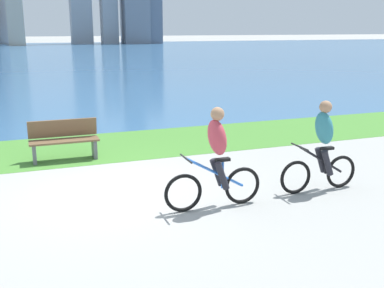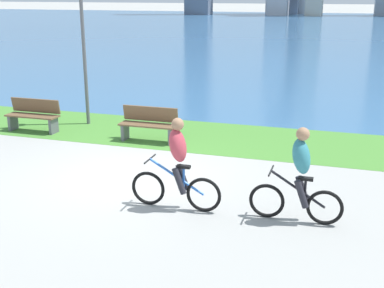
{
  "view_description": "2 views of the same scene",
  "coord_description": "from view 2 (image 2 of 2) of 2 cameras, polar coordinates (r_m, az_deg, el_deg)",
  "views": [
    {
      "loc": [
        -1.33,
        -7.89,
        2.9
      ],
      "look_at": [
        1.46,
        -0.28,
        0.84
      ],
      "focal_mm": 43.22,
      "sensor_mm": 36.0,
      "label": 1
    },
    {
      "loc": [
        4.2,
        -9.15,
        3.75
      ],
      "look_at": [
        1.42,
        -0.16,
        0.87
      ],
      "focal_mm": 46.82,
      "sensor_mm": 36.0,
      "label": 2
    }
  ],
  "objects": [
    {
      "name": "lamppost_tall",
      "position": [
        14.66,
        -12.32,
        12.2
      ],
      "size": [
        0.28,
        0.28,
        4.0
      ],
      "color": "#595960",
      "rests_on": "ground"
    },
    {
      "name": "grass_strip_bayside",
      "position": [
        13.67,
        -1.36,
        1.13
      ],
      "size": [
        120.0,
        3.0,
        0.01
      ],
      "primitive_type": "cube",
      "color": "#478433",
      "rests_on": "ground"
    },
    {
      "name": "cyclist_lead",
      "position": [
        8.79,
        -1.7,
        -2.34
      ],
      "size": [
        1.69,
        0.52,
        1.68
      ],
      "color": "black",
      "rests_on": "ground"
    },
    {
      "name": "bench_near_path",
      "position": [
        14.56,
        -17.6,
        3.13
      ],
      "size": [
        1.5,
        0.47,
        0.9
      ],
      "color": "brown",
      "rests_on": "ground"
    },
    {
      "name": "bench_far_along_path",
      "position": [
        12.98,
        -4.95,
        2.24
      ],
      "size": [
        1.5,
        0.47,
        0.9
      ],
      "color": "brown",
      "rests_on": "ground"
    },
    {
      "name": "bay_water_surface",
      "position": [
        54.55,
        13.09,
        12.68
      ],
      "size": [
        300.0,
        80.6,
        0.0
      ],
      "primitive_type": "cube",
      "color": "#386693",
      "rests_on": "ground"
    },
    {
      "name": "ground_plane",
      "position": [
        10.74,
        -6.99,
        -3.53
      ],
      "size": [
        300.0,
        300.0,
        0.0
      ],
      "primitive_type": "plane",
      "color": "#9E9E99"
    },
    {
      "name": "cyclist_trailing",
      "position": [
        8.48,
        12.13,
        -3.51
      ],
      "size": [
        1.58,
        0.52,
        1.65
      ],
      "color": "black",
      "rests_on": "ground"
    }
  ]
}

